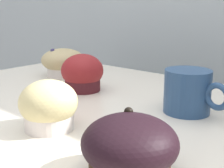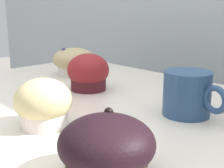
{
  "view_description": "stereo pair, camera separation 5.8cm",
  "coord_description": "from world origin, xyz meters",
  "px_view_note": "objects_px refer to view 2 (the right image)",
  "views": [
    {
      "loc": [
        0.35,
        -0.42,
        1.07
      ],
      "look_at": [
        -0.02,
        0.01,
        0.93
      ],
      "focal_mm": 50.0,
      "sensor_mm": 36.0,
      "label": 1
    },
    {
      "loc": [
        0.39,
        -0.38,
        1.07
      ],
      "look_at": [
        -0.02,
        0.01,
        0.93
      ],
      "focal_mm": 50.0,
      "sensor_mm": 36.0,
      "label": 2
    }
  ],
  "objects_px": {
    "muffin_front_center": "(107,148)",
    "muffin_front_right": "(74,61)",
    "coffee_cup": "(188,93)",
    "muffin_back_left": "(88,73)",
    "muffin_front_left": "(43,104)"
  },
  "relations": [
    {
      "from": "muffin_front_center",
      "to": "coffee_cup",
      "type": "bearing_deg",
      "value": 102.46
    },
    {
      "from": "muffin_front_left",
      "to": "coffee_cup",
      "type": "bearing_deg",
      "value": 58.7
    },
    {
      "from": "muffin_front_center",
      "to": "muffin_front_right",
      "type": "height_order",
      "value": "muffin_front_right"
    },
    {
      "from": "muffin_front_right",
      "to": "muffin_back_left",
      "type": "bearing_deg",
      "value": -25.71
    },
    {
      "from": "muffin_front_left",
      "to": "muffin_front_right",
      "type": "bearing_deg",
      "value": 136.06
    },
    {
      "from": "muffin_front_center",
      "to": "muffin_front_left",
      "type": "relative_size",
      "value": 1.2
    },
    {
      "from": "muffin_back_left",
      "to": "muffin_front_right",
      "type": "relative_size",
      "value": 0.82
    },
    {
      "from": "muffin_front_center",
      "to": "muffin_front_left",
      "type": "xyz_separation_m",
      "value": [
        -0.18,
        0.03,
        0.0
      ]
    },
    {
      "from": "muffin_back_left",
      "to": "muffin_front_left",
      "type": "bearing_deg",
      "value": -57.11
    },
    {
      "from": "muffin_front_left",
      "to": "coffee_cup",
      "type": "xyz_separation_m",
      "value": [
        0.13,
        0.21,
        0.0
      ]
    },
    {
      "from": "muffin_back_left",
      "to": "muffin_front_left",
      "type": "xyz_separation_m",
      "value": [
        0.12,
        -0.19,
        -0.0
      ]
    },
    {
      "from": "muffin_front_center",
      "to": "muffin_back_left",
      "type": "xyz_separation_m",
      "value": [
        -0.31,
        0.22,
        0.0
      ]
    },
    {
      "from": "muffin_back_left",
      "to": "coffee_cup",
      "type": "distance_m",
      "value": 0.25
    },
    {
      "from": "muffin_back_left",
      "to": "muffin_front_left",
      "type": "relative_size",
      "value": 1.04
    },
    {
      "from": "coffee_cup",
      "to": "muffin_front_center",
      "type": "bearing_deg",
      "value": -77.54
    }
  ]
}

